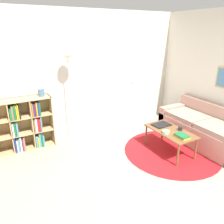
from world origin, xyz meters
name	(u,v)px	position (x,y,z in m)	size (l,w,h in m)	color
ground_plane	(169,206)	(0.00, 0.00, 0.00)	(14.00, 14.00, 0.00)	gray
wall_back	(87,75)	(0.03, 2.74, 1.29)	(7.48, 0.11, 2.60)	silver
wall_right	(211,75)	(2.26, 1.35, 1.30)	(0.08, 5.72, 2.60)	silver
rug	(171,151)	(1.02, 1.04, 0.00)	(1.81, 1.81, 0.01)	#B2191E
bookshelf	(20,126)	(-1.47, 2.53, 0.49)	(1.17, 0.34, 1.01)	tan
floor_lamp	(69,76)	(-0.47, 2.44, 1.37)	(0.29, 0.29, 1.77)	#B7B7BC
couch	(206,130)	(1.88, 0.99, 0.28)	(0.81, 1.87, 0.77)	tan
coffee_table	(170,133)	(0.96, 1.06, 0.39)	(0.51, 0.95, 0.44)	brown
laptop	(161,125)	(0.97, 1.33, 0.45)	(0.35, 0.26, 0.02)	black
bowl	(166,132)	(0.80, 1.02, 0.47)	(0.13, 0.13, 0.05)	#9ED193
book_stack_on_table	(182,136)	(0.93, 0.75, 0.47)	(0.17, 0.24, 0.05)	gold
cup	(180,129)	(1.12, 0.98, 0.48)	(0.08, 0.08, 0.07)	#28282D
vase_on_shelf	(41,93)	(-1.01, 2.53, 1.08)	(0.12, 0.12, 0.14)	slate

